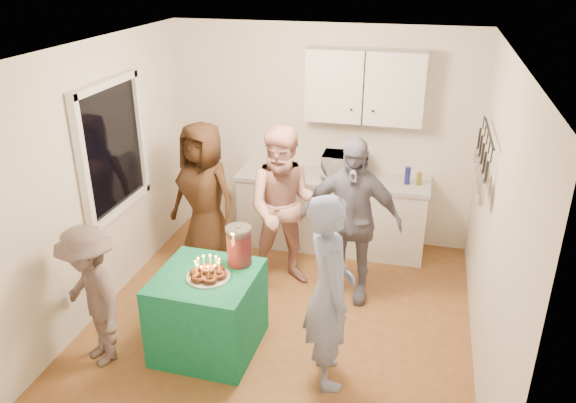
% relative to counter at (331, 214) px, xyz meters
% --- Properties ---
extents(floor, '(4.00, 4.00, 0.00)m').
position_rel_counter_xyz_m(floor, '(-0.20, -1.70, -0.43)').
color(floor, brown).
rests_on(floor, ground).
extents(ceiling, '(4.00, 4.00, 0.00)m').
position_rel_counter_xyz_m(ceiling, '(-0.20, -1.70, 2.17)').
color(ceiling, white).
rests_on(ceiling, floor).
extents(back_wall, '(3.60, 3.60, 0.00)m').
position_rel_counter_xyz_m(back_wall, '(-0.20, 0.30, 0.87)').
color(back_wall, silver).
rests_on(back_wall, floor).
extents(left_wall, '(4.00, 4.00, 0.00)m').
position_rel_counter_xyz_m(left_wall, '(-2.00, -1.70, 0.87)').
color(left_wall, silver).
rests_on(left_wall, floor).
extents(right_wall, '(4.00, 4.00, 0.00)m').
position_rel_counter_xyz_m(right_wall, '(1.60, -1.70, 0.87)').
color(right_wall, silver).
rests_on(right_wall, floor).
extents(window_night, '(0.04, 1.00, 1.20)m').
position_rel_counter_xyz_m(window_night, '(-1.97, -1.40, 1.12)').
color(window_night, black).
rests_on(window_night, left_wall).
extents(counter, '(2.20, 0.58, 0.86)m').
position_rel_counter_xyz_m(counter, '(0.00, 0.00, 0.00)').
color(counter, white).
rests_on(counter, floor).
extents(countertop, '(2.24, 0.62, 0.05)m').
position_rel_counter_xyz_m(countertop, '(0.00, -0.00, 0.46)').
color(countertop, beige).
rests_on(countertop, counter).
extents(upper_cabinet, '(1.30, 0.30, 0.80)m').
position_rel_counter_xyz_m(upper_cabinet, '(0.30, 0.15, 1.52)').
color(upper_cabinet, white).
rests_on(upper_cabinet, back_wall).
extents(pot_rack, '(0.12, 1.00, 0.60)m').
position_rel_counter_xyz_m(pot_rack, '(1.52, -1.00, 1.17)').
color(pot_rack, black).
rests_on(pot_rack, right_wall).
extents(microwave, '(0.52, 0.36, 0.28)m').
position_rel_counter_xyz_m(microwave, '(0.14, 0.00, 0.62)').
color(microwave, white).
rests_on(microwave, countertop).
extents(party_table, '(0.87, 0.87, 0.76)m').
position_rel_counter_xyz_m(party_table, '(-0.72, -2.19, -0.05)').
color(party_table, '#107047').
rests_on(party_table, floor).
extents(donut_cake, '(0.38, 0.38, 0.18)m').
position_rel_counter_xyz_m(donut_cake, '(-0.69, -2.21, 0.42)').
color(donut_cake, '#381C0C').
rests_on(donut_cake, party_table).
extents(punch_jar, '(0.22, 0.22, 0.34)m').
position_rel_counter_xyz_m(punch_jar, '(-0.50, -1.93, 0.50)').
color(punch_jar, red).
rests_on(punch_jar, party_table).
extents(man_birthday, '(0.59, 0.72, 1.68)m').
position_rel_counter_xyz_m(man_birthday, '(0.38, -2.31, 0.41)').
color(man_birthday, '#8593C1').
rests_on(man_birthday, floor).
extents(woman_back_left, '(0.95, 0.77, 1.70)m').
position_rel_counter_xyz_m(woman_back_left, '(-1.28, -0.80, 0.42)').
color(woman_back_left, brown).
rests_on(woman_back_left, floor).
extents(woman_back_center, '(0.98, 0.83, 1.76)m').
position_rel_counter_xyz_m(woman_back_center, '(-0.33, -0.93, 0.45)').
color(woman_back_center, '#CA7169').
rests_on(woman_back_center, floor).
extents(woman_back_right, '(1.02, 0.43, 1.73)m').
position_rel_counter_xyz_m(woman_back_right, '(0.36, -1.03, 0.44)').
color(woman_back_right, black).
rests_on(woman_back_right, floor).
extents(child_near_left, '(0.96, 0.87, 1.30)m').
position_rel_counter_xyz_m(child_near_left, '(-1.60, -2.58, 0.22)').
color(child_near_left, '#544543').
rests_on(child_near_left, floor).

